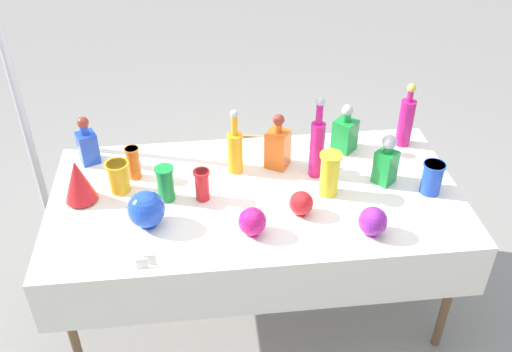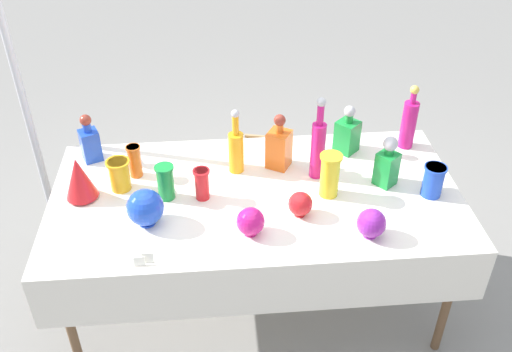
{
  "view_description": "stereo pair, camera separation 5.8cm",
  "coord_description": "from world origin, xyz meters",
  "px_view_note": "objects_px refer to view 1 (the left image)",
  "views": [
    {
      "loc": [
        -0.25,
        -2.2,
        2.45
      ],
      "look_at": [
        0.0,
        0.0,
        0.86
      ],
      "focal_mm": 40.0,
      "sensor_mm": 36.0,
      "label": 1
    },
    {
      "loc": [
        -0.19,
        -2.21,
        2.45
      ],
      "look_at": [
        0.0,
        0.0,
        0.86
      ],
      "focal_mm": 40.0,
      "sensor_mm": 36.0,
      "label": 2
    }
  ],
  "objects_px": {
    "slender_vase_0": "(202,184)",
    "square_decanter_1": "(386,162)",
    "tall_bottle_1": "(317,145)",
    "slender_vase_4": "(133,162)",
    "slender_vase_2": "(330,173)",
    "canopy_pole": "(21,110)",
    "slender_vase_1": "(432,177)",
    "tall_bottle_0": "(235,149)",
    "round_bowl_1": "(373,221)",
    "cardboard_box_behind_left": "(273,174)",
    "tall_bottle_2": "(406,120)",
    "round_bowl_3": "(252,222)",
    "cardboard_box_behind_right": "(212,184)",
    "slender_vase_5": "(165,182)",
    "square_decanter_2": "(87,144)",
    "fluted_vase_0": "(78,181)",
    "square_decanter_0": "(278,146)",
    "slender_vase_3": "(119,176)",
    "round_bowl_2": "(146,209)",
    "round_bowl_0": "(301,203)"
  },
  "relations": [
    {
      "from": "slender_vase_4",
      "to": "slender_vase_5",
      "type": "xyz_separation_m",
      "value": [
        0.16,
        -0.19,
        0.0
      ]
    },
    {
      "from": "tall_bottle_0",
      "to": "slender_vase_0",
      "type": "distance_m",
      "value": 0.28
    },
    {
      "from": "round_bowl_3",
      "to": "cardboard_box_behind_right",
      "type": "xyz_separation_m",
      "value": [
        -0.15,
        1.17,
        -0.65
      ]
    },
    {
      "from": "round_bowl_3",
      "to": "slender_vase_3",
      "type": "bearing_deg",
      "value": 147.39
    },
    {
      "from": "cardboard_box_behind_left",
      "to": "cardboard_box_behind_right",
      "type": "bearing_deg",
      "value": -169.29
    },
    {
      "from": "cardboard_box_behind_right",
      "to": "square_decanter_2",
      "type": "bearing_deg",
      "value": -141.66
    },
    {
      "from": "tall_bottle_0",
      "to": "tall_bottle_1",
      "type": "distance_m",
      "value": 0.41
    },
    {
      "from": "slender_vase_5",
      "to": "cardboard_box_behind_right",
      "type": "relative_size",
      "value": 0.33
    },
    {
      "from": "fluted_vase_0",
      "to": "round_bowl_2",
      "type": "bearing_deg",
      "value": -34.15
    },
    {
      "from": "fluted_vase_0",
      "to": "cardboard_box_behind_left",
      "type": "xyz_separation_m",
      "value": [
        1.06,
        0.92,
        -0.7
      ]
    },
    {
      "from": "canopy_pole",
      "to": "tall_bottle_2",
      "type": "bearing_deg",
      "value": -6.7
    },
    {
      "from": "square_decanter_0",
      "to": "square_decanter_2",
      "type": "relative_size",
      "value": 1.13
    },
    {
      "from": "slender_vase_3",
      "to": "slender_vase_5",
      "type": "bearing_deg",
      "value": -21.15
    },
    {
      "from": "square_decanter_0",
      "to": "slender_vase_1",
      "type": "relative_size",
      "value": 1.85
    },
    {
      "from": "canopy_pole",
      "to": "slender_vase_5",
      "type": "bearing_deg",
      "value": -37.61
    },
    {
      "from": "tall_bottle_0",
      "to": "slender_vase_1",
      "type": "bearing_deg",
      "value": -17.16
    },
    {
      "from": "slender_vase_5",
      "to": "fluted_vase_0",
      "type": "relative_size",
      "value": 0.8
    },
    {
      "from": "slender_vase_2",
      "to": "cardboard_box_behind_left",
      "type": "xyz_separation_m",
      "value": [
        -0.12,
        0.99,
        -0.71
      ]
    },
    {
      "from": "square_decanter_1",
      "to": "round_bowl_3",
      "type": "xyz_separation_m",
      "value": [
        -0.69,
        -0.32,
        -0.05
      ]
    },
    {
      "from": "cardboard_box_behind_left",
      "to": "slender_vase_1",
      "type": "bearing_deg",
      "value": -59.29
    },
    {
      "from": "tall_bottle_0",
      "to": "slender_vase_4",
      "type": "height_order",
      "value": "tall_bottle_0"
    },
    {
      "from": "slender_vase_4",
      "to": "slender_vase_0",
      "type": "bearing_deg",
      "value": -32.84
    },
    {
      "from": "slender_vase_2",
      "to": "fluted_vase_0",
      "type": "bearing_deg",
      "value": 176.45
    },
    {
      "from": "tall_bottle_1",
      "to": "slender_vase_4",
      "type": "bearing_deg",
      "value": 175.06
    },
    {
      "from": "tall_bottle_0",
      "to": "fluted_vase_0",
      "type": "height_order",
      "value": "tall_bottle_0"
    },
    {
      "from": "round_bowl_1",
      "to": "cardboard_box_behind_left",
      "type": "xyz_separation_m",
      "value": [
        -0.25,
        1.31,
        -0.66
      ]
    },
    {
      "from": "slender_vase_5",
      "to": "fluted_vase_0",
      "type": "xyz_separation_m",
      "value": [
        -0.4,
        0.03,
        0.02
      ]
    },
    {
      "from": "tall_bottle_2",
      "to": "round_bowl_1",
      "type": "bearing_deg",
      "value": -117.85
    },
    {
      "from": "slender_vase_2",
      "to": "slender_vase_3",
      "type": "relative_size",
      "value": 1.4
    },
    {
      "from": "tall_bottle_0",
      "to": "slender_vase_2",
      "type": "relative_size",
      "value": 1.57
    },
    {
      "from": "slender_vase_0",
      "to": "cardboard_box_behind_left",
      "type": "xyz_separation_m",
      "value": [
        0.49,
        0.97,
        -0.67
      ]
    },
    {
      "from": "square_decanter_2",
      "to": "fluted_vase_0",
      "type": "xyz_separation_m",
      "value": [
        0.0,
        -0.34,
        0.01
      ]
    },
    {
      "from": "round_bowl_3",
      "to": "square_decanter_2",
      "type": "bearing_deg",
      "value": 139.8
    },
    {
      "from": "slender_vase_3",
      "to": "slender_vase_4",
      "type": "xyz_separation_m",
      "value": [
        0.06,
        0.11,
        0.01
      ]
    },
    {
      "from": "tall_bottle_2",
      "to": "canopy_pole",
      "type": "relative_size",
      "value": 0.15
    },
    {
      "from": "round_bowl_1",
      "to": "slender_vase_1",
      "type": "bearing_deg",
      "value": 36.26
    },
    {
      "from": "round_bowl_1",
      "to": "slender_vase_2",
      "type": "bearing_deg",
      "value": 111.86
    },
    {
      "from": "square_decanter_2",
      "to": "canopy_pole",
      "type": "relative_size",
      "value": 0.11
    },
    {
      "from": "slender_vase_1",
      "to": "slender_vase_2",
      "type": "xyz_separation_m",
      "value": [
        -0.49,
        0.05,
        0.03
      ]
    },
    {
      "from": "square_decanter_1",
      "to": "slender_vase_1",
      "type": "bearing_deg",
      "value": -28.43
    },
    {
      "from": "tall_bottle_1",
      "to": "cardboard_box_behind_left",
      "type": "xyz_separation_m",
      "value": [
        -0.09,
        0.83,
        -0.77
      ]
    },
    {
      "from": "tall_bottle_0",
      "to": "round_bowl_0",
      "type": "relative_size",
      "value": 2.92
    },
    {
      "from": "slender_vase_0",
      "to": "square_decanter_1",
      "type": "bearing_deg",
      "value": 2.45
    },
    {
      "from": "slender_vase_5",
      "to": "square_decanter_1",
      "type": "bearing_deg",
      "value": 0.94
    },
    {
      "from": "slender_vase_1",
      "to": "cardboard_box_behind_left",
      "type": "relative_size",
      "value": 0.3
    },
    {
      "from": "tall_bottle_0",
      "to": "round_bowl_0",
      "type": "height_order",
      "value": "tall_bottle_0"
    },
    {
      "from": "slender_vase_2",
      "to": "slender_vase_3",
      "type": "xyz_separation_m",
      "value": [
        -1.01,
        0.13,
        -0.03
      ]
    },
    {
      "from": "square_decanter_1",
      "to": "slender_vase_3",
      "type": "xyz_separation_m",
      "value": [
        -1.3,
        0.07,
        -0.03
      ]
    },
    {
      "from": "slender_vase_2",
      "to": "canopy_pole",
      "type": "height_order",
      "value": "canopy_pole"
    },
    {
      "from": "tall_bottle_1",
      "to": "round_bowl_0",
      "type": "relative_size",
      "value": 3.66
    }
  ]
}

